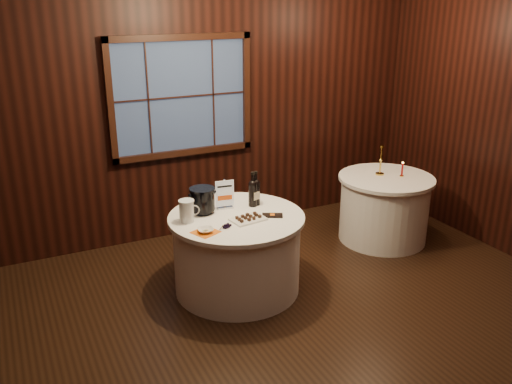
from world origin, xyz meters
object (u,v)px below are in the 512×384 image
sign_stand (225,198)px  cracker_bowl (206,230)px  brass_candlestick (380,164)px  red_candle (402,171)px  port_bottle_left (253,191)px  chocolate_box (272,215)px  chocolate_plate (248,218)px  side_table (384,208)px  port_bottle_right (256,190)px  grape_bunch (228,226)px  ice_bucket (203,200)px  main_table (237,252)px  glass_pitcher (187,211)px

sign_stand → cracker_bowl: sign_stand is taller
cracker_bowl → brass_candlestick: size_ratio=0.39×
red_candle → cracker_bowl: bearing=-169.8°
port_bottle_left → chocolate_box: (0.05, -0.32, -0.14)m
brass_candlestick → chocolate_plate: bearing=-164.2°
side_table → port_bottle_right: size_ratio=3.16×
side_table → port_bottle_left: bearing=-175.3°
grape_bunch → brass_candlestick: 2.25m
port_bottle_right → grape_bunch: (-0.47, -0.40, -0.13)m
port_bottle_left → port_bottle_right: 0.05m
ice_bucket → port_bottle_right: bearing=-2.8°
sign_stand → grape_bunch: (-0.16, -0.45, -0.08)m
main_table → glass_pitcher: glass_pitcher is taller
grape_bunch → red_candle: red_candle is taller
grape_bunch → main_table: bearing=50.5°
port_bottle_left → chocolate_plate: port_bottle_left is taller
side_table → sign_stand: (-2.02, -0.08, 0.48)m
chocolate_plate → chocolate_box: size_ratio=1.75×
port_bottle_right → port_bottle_left: bearing=-140.3°
glass_pitcher → sign_stand: bearing=37.3°
main_table → port_bottle_right: 0.63m
port_bottle_left → sign_stand: bearing=142.9°
ice_bucket → brass_candlestick: bearing=5.0°
main_table → glass_pitcher: size_ratio=6.22×
cracker_bowl → red_candle: 2.60m
port_bottle_left → red_candle: port_bottle_left is taller
main_table → cracker_bowl: 0.61m
port_bottle_left → ice_bucket: (-0.50, 0.05, -0.02)m
sign_stand → glass_pitcher: 0.46m
side_table → port_bottle_left: port_bottle_left is taller
sign_stand → chocolate_box: sign_stand is taller
ice_bucket → glass_pitcher: bearing=-146.9°
port_bottle_right → brass_candlestick: size_ratio=0.99×
port_bottle_left → chocolate_plate: 0.38m
sign_stand → port_bottle_left: bearing=-5.5°
port_bottle_left → glass_pitcher: size_ratio=1.69×
sign_stand → brass_candlestick: bearing=13.0°
ice_bucket → grape_bunch: size_ratio=1.64×
port_bottle_right → ice_bucket: port_bottle_right is taller
glass_pitcher → cracker_bowl: bearing=-59.9°
chocolate_box → glass_pitcher: size_ratio=0.92×
chocolate_plate → grape_bunch: size_ratio=2.21×
side_table → chocolate_box: bearing=-164.9°
chocolate_plate → grape_bunch: bearing=-161.7°
cracker_bowl → sign_stand: bearing=50.3°
port_bottle_right → chocolate_plate: bearing=-111.1°
chocolate_box → grape_bunch: (-0.48, -0.07, 0.01)m
ice_bucket → port_bottle_left: bearing=-5.3°
port_bottle_right → cracker_bowl: bearing=-134.3°
side_table → port_bottle_left: size_ratio=3.11×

